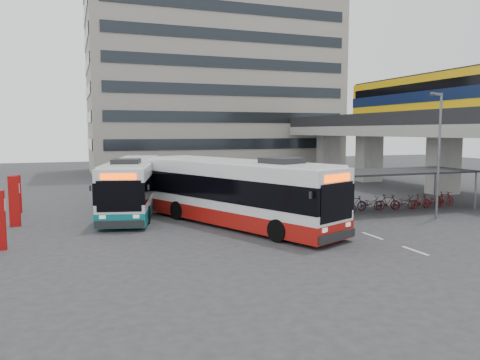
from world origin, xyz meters
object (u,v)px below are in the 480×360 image
object	(u,v)px
bus_teal	(133,186)
lamp_post	(438,148)
bus_main	(237,193)
pedestrian	(217,207)

from	to	relation	value
bus_teal	lamp_post	xyz separation A→B (m)	(16.25, -8.09, 2.48)
bus_main	lamp_post	distance (m)	11.95
bus_teal	lamp_post	distance (m)	18.33
lamp_post	bus_teal	bearing A→B (deg)	134.47
pedestrian	bus_main	bearing A→B (deg)	-153.76
bus_main	lamp_post	size ratio (longest dim) A/B	1.77
bus_main	lamp_post	xyz separation A→B (m)	(11.54, -2.00, 2.36)
bus_teal	pedestrian	distance (m)	6.30
bus_teal	lamp_post	bearing A→B (deg)	-12.83
bus_main	bus_teal	xyz separation A→B (m)	(-4.71, 6.09, -0.13)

